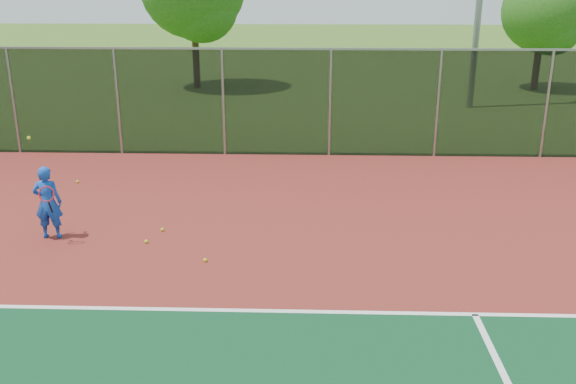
{
  "coord_description": "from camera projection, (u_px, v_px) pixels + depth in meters",
  "views": [
    {
      "loc": [
        -0.59,
        -5.79,
        5.03
      ],
      "look_at": [
        -0.95,
        5.0,
        1.3
      ],
      "focal_mm": 40.0,
      "sensor_mm": 36.0,
      "label": 1
    }
  ],
  "objects": [
    {
      "name": "practice_ball_4",
      "position": [
        205.0,
        260.0,
        11.66
      ],
      "size": [
        0.07,
        0.07,
        0.07
      ],
      "primitive_type": "sphere",
      "color": "#C5DB19",
      "rests_on": "court_apron"
    },
    {
      "name": "tennis_player",
      "position": [
        48.0,
        202.0,
        12.49
      ],
      "size": [
        0.59,
        0.61,
        2.04
      ],
      "color": "blue",
      "rests_on": "court_apron"
    },
    {
      "name": "practice_ball_1",
      "position": [
        146.0,
        241.0,
        12.46
      ],
      "size": [
        0.07,
        0.07,
        0.07
      ],
      "primitive_type": "sphere",
      "color": "#C5DB19",
      "rests_on": "court_apron"
    },
    {
      "name": "court_apron",
      "position": [
        348.0,
        349.0,
        8.98
      ],
      "size": [
        30.0,
        20.0,
        0.02
      ],
      "primitive_type": "cube",
      "color": "maroon",
      "rests_on": "ground"
    },
    {
      "name": "fence_back",
      "position": [
        330.0,
        102.0,
        17.92
      ],
      "size": [
        30.0,
        0.06,
        3.03
      ],
      "color": "black",
      "rests_on": "court_apron"
    },
    {
      "name": "practice_ball_0",
      "position": [
        78.0,
        182.0,
        15.99
      ],
      "size": [
        0.07,
        0.07,
        0.07
      ],
      "primitive_type": "sphere",
      "color": "#C5DB19",
      "rests_on": "court_apron"
    },
    {
      "name": "practice_ball_3",
      "position": [
        162.0,
        230.0,
        13.03
      ],
      "size": [
        0.07,
        0.07,
        0.07
      ],
      "primitive_type": "sphere",
      "color": "#C5DB19",
      "rests_on": "court_apron"
    },
    {
      "name": "tree_back_mid",
      "position": [
        546.0,
        15.0,
        27.57
      ],
      "size": [
        3.52,
        3.52,
        5.16
      ],
      "color": "#372414",
      "rests_on": "ground"
    }
  ]
}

